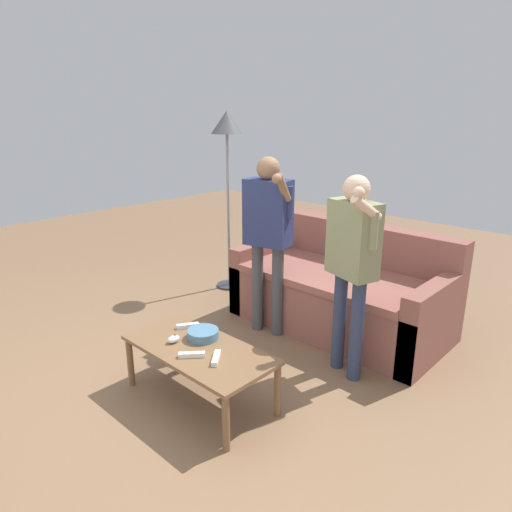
{
  "coord_description": "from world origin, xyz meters",
  "views": [
    {
      "loc": [
        2.2,
        -1.74,
        1.84
      ],
      "look_at": [
        0.14,
        0.47,
        0.89
      ],
      "focal_mm": 32.52,
      "sensor_mm": 36.0,
      "label": 1
    }
  ],
  "objects_px": {
    "snack_bowl": "(203,334)",
    "player_right": "(352,254)",
    "coffee_table": "(199,354)",
    "game_remote_nunchuk": "(174,339)",
    "couch": "(342,292)",
    "game_remote_wand_far": "(192,355)",
    "game_remote_wand_near": "(216,358)",
    "game_remote_wand_spare": "(188,326)",
    "player_left": "(268,226)",
    "floor_lamp": "(227,138)"
  },
  "relations": [
    {
      "from": "coffee_table",
      "to": "game_remote_wand_spare",
      "type": "relative_size",
      "value": 6.79
    },
    {
      "from": "game_remote_wand_far",
      "to": "snack_bowl",
      "type": "bearing_deg",
      "value": 123.48
    },
    {
      "from": "coffee_table",
      "to": "player_right",
      "type": "relative_size",
      "value": 0.71
    },
    {
      "from": "floor_lamp",
      "to": "player_right",
      "type": "bearing_deg",
      "value": -18.65
    },
    {
      "from": "coffee_table",
      "to": "snack_bowl",
      "type": "distance_m",
      "value": 0.15
    },
    {
      "from": "floor_lamp",
      "to": "game_remote_wand_near",
      "type": "height_order",
      "value": "floor_lamp"
    },
    {
      "from": "game_remote_nunchuk",
      "to": "game_remote_wand_far",
      "type": "height_order",
      "value": "game_remote_nunchuk"
    },
    {
      "from": "player_left",
      "to": "game_remote_wand_far",
      "type": "xyz_separation_m",
      "value": [
        0.4,
        -1.15,
        -0.54
      ]
    },
    {
      "from": "snack_bowl",
      "to": "floor_lamp",
      "type": "xyz_separation_m",
      "value": [
        -1.29,
        1.47,
        1.16
      ]
    },
    {
      "from": "floor_lamp",
      "to": "game_remote_wand_near",
      "type": "distance_m",
      "value": 2.53
    },
    {
      "from": "game_remote_wand_far",
      "to": "game_remote_wand_spare",
      "type": "xyz_separation_m",
      "value": [
        -0.34,
        0.24,
        0.0
      ]
    },
    {
      "from": "coffee_table",
      "to": "player_left",
      "type": "relative_size",
      "value": 0.69
    },
    {
      "from": "game_remote_wand_far",
      "to": "couch",
      "type": "bearing_deg",
      "value": 90.33
    },
    {
      "from": "player_right",
      "to": "game_remote_wand_near",
      "type": "bearing_deg",
      "value": -108.18
    },
    {
      "from": "couch",
      "to": "game_remote_wand_spare",
      "type": "xyz_separation_m",
      "value": [
        -0.33,
        -1.46,
        0.09
      ]
    },
    {
      "from": "player_right",
      "to": "game_remote_nunchuk",
      "type": "bearing_deg",
      "value": -124.53
    },
    {
      "from": "game_remote_wand_near",
      "to": "game_remote_wand_far",
      "type": "height_order",
      "value": "same"
    },
    {
      "from": "coffee_table",
      "to": "game_remote_nunchuk",
      "type": "distance_m",
      "value": 0.2
    },
    {
      "from": "coffee_table",
      "to": "player_left",
      "type": "bearing_deg",
      "value": 108.17
    },
    {
      "from": "floor_lamp",
      "to": "couch",
      "type": "bearing_deg",
      "value": 0.53
    },
    {
      "from": "player_right",
      "to": "game_remote_wand_spare",
      "type": "xyz_separation_m",
      "value": [
        -0.79,
        -0.81,
        -0.51
      ]
    },
    {
      "from": "player_left",
      "to": "game_remote_wand_spare",
      "type": "bearing_deg",
      "value": -85.77
    },
    {
      "from": "snack_bowl",
      "to": "player_right",
      "type": "height_order",
      "value": "player_right"
    },
    {
      "from": "couch",
      "to": "game_remote_wand_far",
      "type": "bearing_deg",
      "value": -89.67
    },
    {
      "from": "game_remote_wand_near",
      "to": "game_remote_wand_far",
      "type": "xyz_separation_m",
      "value": [
        -0.14,
        -0.08,
        -0.0
      ]
    },
    {
      "from": "game_remote_nunchuk",
      "to": "game_remote_wand_near",
      "type": "bearing_deg",
      "value": 5.53
    },
    {
      "from": "player_left",
      "to": "player_right",
      "type": "xyz_separation_m",
      "value": [
        0.86,
        -0.1,
        -0.03
      ]
    },
    {
      "from": "game_remote_nunchuk",
      "to": "game_remote_wand_near",
      "type": "relative_size",
      "value": 0.6
    },
    {
      "from": "game_remote_wand_near",
      "to": "couch",
      "type": "bearing_deg",
      "value": 95.26
    },
    {
      "from": "couch",
      "to": "snack_bowl",
      "type": "relative_size",
      "value": 8.68
    },
    {
      "from": "coffee_table",
      "to": "floor_lamp",
      "type": "xyz_separation_m",
      "value": [
        -1.37,
        1.58,
        1.24
      ]
    },
    {
      "from": "player_right",
      "to": "game_remote_wand_near",
      "type": "height_order",
      "value": "player_right"
    },
    {
      "from": "player_right",
      "to": "snack_bowl",
      "type": "bearing_deg",
      "value": -125.55
    },
    {
      "from": "coffee_table",
      "to": "game_remote_nunchuk",
      "type": "height_order",
      "value": "game_remote_nunchuk"
    },
    {
      "from": "game_remote_nunchuk",
      "to": "floor_lamp",
      "type": "xyz_separation_m",
      "value": [
        -1.19,
        1.64,
        1.17
      ]
    },
    {
      "from": "snack_bowl",
      "to": "game_remote_wand_far",
      "type": "distance_m",
      "value": 0.25
    },
    {
      "from": "coffee_table",
      "to": "game_remote_wand_spare",
      "type": "distance_m",
      "value": 0.31
    },
    {
      "from": "couch",
      "to": "coffee_table",
      "type": "height_order",
      "value": "couch"
    },
    {
      "from": "floor_lamp",
      "to": "game_remote_wand_far",
      "type": "height_order",
      "value": "floor_lamp"
    },
    {
      "from": "player_left",
      "to": "game_remote_wand_near",
      "type": "xyz_separation_m",
      "value": [
        0.54,
        -1.07,
        -0.54
      ]
    },
    {
      "from": "floor_lamp",
      "to": "game_remote_wand_far",
      "type": "distance_m",
      "value": 2.5
    },
    {
      "from": "game_remote_wand_spare",
      "to": "player_left",
      "type": "bearing_deg",
      "value": 94.23
    },
    {
      "from": "player_right",
      "to": "game_remote_wand_near",
      "type": "distance_m",
      "value": 1.14
    },
    {
      "from": "couch",
      "to": "floor_lamp",
      "type": "height_order",
      "value": "floor_lamp"
    },
    {
      "from": "player_right",
      "to": "game_remote_wand_near",
      "type": "xyz_separation_m",
      "value": [
        -0.32,
        -0.97,
        -0.51
      ]
    },
    {
      "from": "floor_lamp",
      "to": "game_remote_wand_far",
      "type": "bearing_deg",
      "value": -49.67
    },
    {
      "from": "coffee_table",
      "to": "game_remote_wand_spare",
      "type": "xyz_separation_m",
      "value": [
        -0.28,
        0.13,
        0.06
      ]
    },
    {
      "from": "snack_bowl",
      "to": "player_left",
      "type": "relative_size",
      "value": 0.14
    },
    {
      "from": "player_right",
      "to": "player_left",
      "type": "bearing_deg",
      "value": 173.06
    },
    {
      "from": "game_remote_nunchuk",
      "to": "game_remote_wand_spare",
      "type": "bearing_deg",
      "value": 116.91
    }
  ]
}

